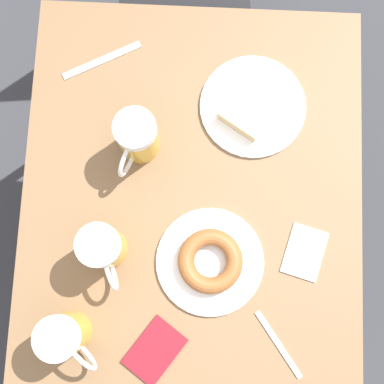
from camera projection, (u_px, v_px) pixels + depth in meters
The scene contains 11 objects.
ground_plane at pixel (192, 226), 1.96m from camera, with size 8.00×8.00×0.00m, color #333338.
table at pixel (192, 198), 1.29m from camera, with size 0.77×0.91×0.76m.
plate_with_cake at pixel (253, 105), 1.23m from camera, with size 0.25×0.25×0.04m.
plate_with_donut at pixel (210, 261), 1.17m from camera, with size 0.24×0.24×0.05m.
beer_mug_left at pixel (137, 138), 1.16m from camera, with size 0.09×0.14×0.15m.
beer_mug_center at pixel (65, 336), 1.09m from camera, with size 0.12×0.11×0.15m.
beer_mug_right at pixel (103, 248), 1.12m from camera, with size 0.09×0.14×0.15m.
napkin_folded at pixel (304, 252), 1.19m from camera, with size 0.11×0.13×0.00m.
fork at pixel (278, 344), 1.16m from camera, with size 0.11×0.14×0.00m.
knife at pixel (102, 60), 1.26m from camera, with size 0.18×0.11×0.00m.
passport_near_edge at pixel (155, 351), 1.15m from camera, with size 0.14×0.15×0.01m.
Camera 1 is at (0.01, -0.19, 1.96)m, focal length 50.00 mm.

